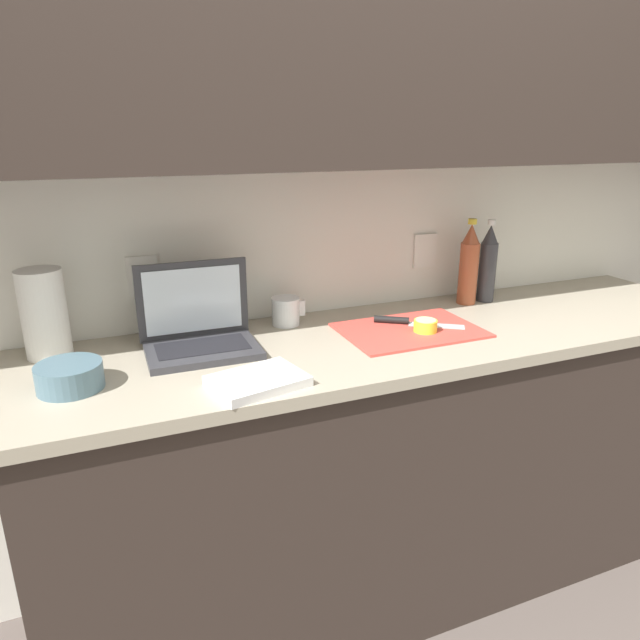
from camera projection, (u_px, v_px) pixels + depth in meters
The scene contains 13 objects.
ground_plane at pixel (397, 574), 2.06m from camera, with size 12.00×12.00×0.00m, color #564C47.
wall_back at pixel (382, 118), 1.76m from camera, with size 5.20×0.38×2.60m.
counter_unit at pixel (407, 458), 1.92m from camera, with size 2.31×0.60×0.93m.
laptop at pixel (199, 329), 1.61m from camera, with size 0.32×0.23×0.24m.
cutting_board at pixel (412, 330), 1.76m from camera, with size 0.42×0.30×0.01m, color #D1473D.
knife at pixel (403, 321), 1.80m from camera, with size 0.25×0.18×0.02m.
lemon_half_cut at pixel (425, 325), 1.73m from camera, with size 0.07×0.07×0.04m.
bottle_green_soda at pixel (488, 264), 2.04m from camera, with size 0.06×0.06×0.29m.
bottle_oil_tall at pixel (469, 265), 2.01m from camera, with size 0.07×0.07×0.30m.
measuring_cup at pixel (286, 311), 1.81m from camera, with size 0.11×0.09×0.09m.
bowl_white at pixel (70, 376), 1.36m from camera, with size 0.16×0.16×0.06m.
paper_towel_roll at pixel (44, 314), 1.53m from camera, with size 0.12×0.12×0.24m.
dish_towel at pixel (258, 381), 1.39m from camera, with size 0.22×0.16×0.02m, color white.
Camera 1 is at (-0.89, -1.43, 1.53)m, focal length 32.00 mm.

